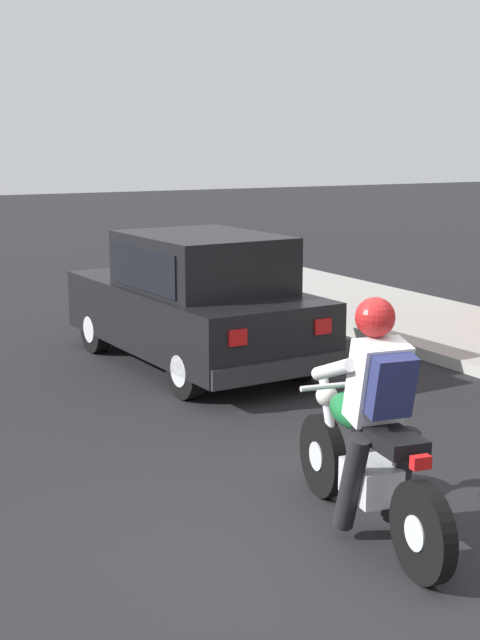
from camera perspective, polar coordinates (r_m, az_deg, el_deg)
The scene contains 3 objects.
ground_plane at distance 5.86m, azimuth 5.15°, elevation -14.92°, with size 80.00×80.00×0.00m, color black.
motorcycle_with_rider at distance 5.96m, azimuth 8.34°, elevation -7.49°, with size 0.65×2.01×1.62m.
car_hatchback at distance 10.32m, azimuth -2.91°, elevation 1.16°, with size 1.81×3.85×1.57m.
Camera 1 is at (-2.96, -4.34, 2.59)m, focal length 50.00 mm.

